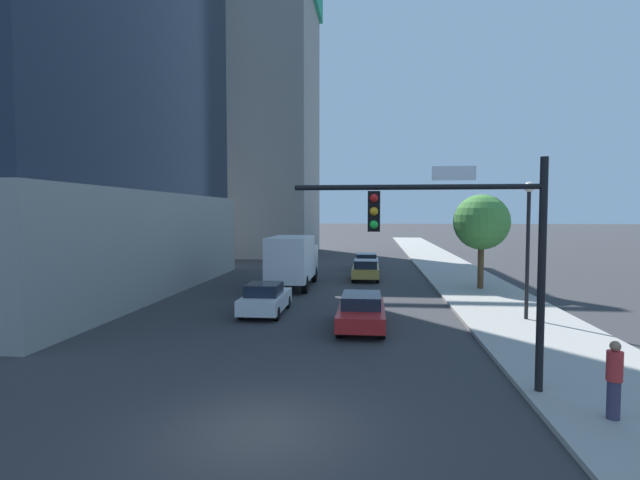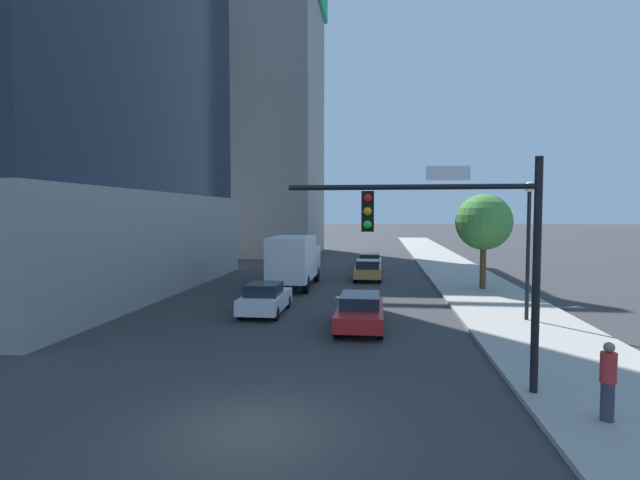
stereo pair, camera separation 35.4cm
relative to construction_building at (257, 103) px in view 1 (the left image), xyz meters
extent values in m
plane|color=#333335|center=(10.69, -44.71, -17.23)|extent=(400.00, 400.00, 0.00)
cube|color=#9E9B93|center=(19.49, -24.71, -17.15)|extent=(5.04, 120.00, 0.15)
cube|color=gray|center=(-8.68, -28.02, -14.30)|extent=(20.93, 24.50, 5.85)
cube|color=gray|center=(-0.02, 0.03, -1.42)|extent=(12.82, 14.28, 31.61)
cube|color=red|center=(3.83, -4.26, 3.00)|extent=(0.90, 0.90, 40.46)
cylinder|color=black|center=(17.37, -42.01, -14.09)|extent=(0.20, 0.20, 5.97)
cylinder|color=black|center=(14.20, -42.01, -11.85)|extent=(6.32, 0.14, 0.14)
cube|color=black|center=(13.13, -42.01, -12.47)|extent=(0.32, 0.36, 1.05)
sphere|color=red|center=(13.13, -42.20, -12.13)|extent=(0.22, 0.22, 0.22)
sphere|color=orange|center=(13.13, -42.20, -12.47)|extent=(0.22, 0.22, 0.22)
sphere|color=green|center=(13.13, -42.20, -12.81)|extent=(0.22, 0.22, 0.22)
cube|color=white|center=(15.15, -42.01, -11.50)|extent=(1.10, 0.04, 0.36)
cylinder|color=black|center=(19.71, -33.30, -14.34)|extent=(0.16, 0.16, 5.48)
sphere|color=silver|center=(19.71, -33.30, -11.42)|extent=(0.44, 0.44, 0.44)
cylinder|color=brown|center=(19.64, -24.81, -15.70)|extent=(0.36, 0.36, 2.76)
sphere|color=#478E3D|center=(19.64, -24.81, -13.06)|extent=(3.33, 3.33, 3.33)
cube|color=red|center=(12.67, -35.14, -16.63)|extent=(1.86, 4.59, 0.59)
cube|color=#19212D|center=(12.67, -35.01, -16.09)|extent=(1.56, 2.29, 0.51)
cylinder|color=black|center=(11.86, -33.58, -16.88)|extent=(0.22, 0.70, 0.70)
cylinder|color=black|center=(13.49, -33.58, -16.88)|extent=(0.22, 0.70, 0.70)
cylinder|color=black|center=(11.86, -36.70, -16.88)|extent=(0.22, 0.70, 0.70)
cylinder|color=black|center=(13.49, -36.70, -16.88)|extent=(0.22, 0.70, 0.70)
cube|color=#B7B7BC|center=(12.67, -14.47, -16.66)|extent=(1.91, 4.12, 0.56)
cube|color=#19212D|center=(12.67, -15.32, -16.11)|extent=(1.60, 2.05, 0.54)
cylinder|color=black|center=(11.84, -13.07, -16.89)|extent=(0.22, 0.67, 0.67)
cylinder|color=black|center=(13.51, -13.07, -16.89)|extent=(0.22, 0.67, 0.67)
cylinder|color=black|center=(11.84, -15.87, -16.89)|extent=(0.22, 0.67, 0.67)
cylinder|color=black|center=(13.51, -15.87, -16.89)|extent=(0.22, 0.67, 0.67)
cube|color=silver|center=(8.16, -32.70, -16.64)|extent=(1.80, 4.14, 0.67)
cube|color=#19212D|center=(8.16, -33.03, -16.03)|extent=(1.51, 1.78, 0.54)
cylinder|color=black|center=(7.37, -31.29, -16.92)|extent=(0.22, 0.61, 0.61)
cylinder|color=black|center=(8.95, -31.29, -16.92)|extent=(0.22, 0.61, 0.61)
cylinder|color=black|center=(7.37, -34.10, -16.92)|extent=(0.22, 0.61, 0.61)
cylinder|color=black|center=(8.95, -34.10, -16.92)|extent=(0.22, 0.61, 0.61)
cube|color=#AD8938|center=(12.67, -20.77, -16.60)|extent=(1.84, 4.37, 0.63)
cube|color=#19212D|center=(12.67, -21.69, -16.01)|extent=(1.54, 1.91, 0.55)
cylinder|color=black|center=(11.87, -19.29, -16.87)|extent=(0.22, 0.71, 0.71)
cylinder|color=black|center=(13.48, -19.29, -16.87)|extent=(0.22, 0.71, 0.71)
cylinder|color=black|center=(11.87, -22.26, -16.87)|extent=(0.22, 0.71, 0.71)
cylinder|color=black|center=(13.48, -22.26, -16.87)|extent=(0.22, 0.71, 0.71)
cube|color=silver|center=(8.16, -22.12, -15.67)|extent=(2.38, 1.94, 1.88)
cube|color=white|center=(8.16, -25.66, -15.29)|extent=(2.38, 4.84, 2.64)
cylinder|color=black|center=(7.11, -22.12, -16.71)|extent=(0.30, 1.04, 1.04)
cylinder|color=black|center=(9.20, -22.12, -16.71)|extent=(0.30, 1.04, 1.04)
cylinder|color=black|center=(7.11, -26.87, -16.71)|extent=(0.30, 1.04, 1.04)
cylinder|color=black|center=(9.20, -26.87, -16.71)|extent=(0.30, 1.04, 1.04)
cylinder|color=#38334C|center=(18.43, -43.60, -16.65)|extent=(0.28, 0.28, 0.86)
cylinder|color=red|center=(18.43, -43.60, -15.89)|extent=(0.34, 0.34, 0.66)
sphere|color=#997051|center=(18.43, -43.60, -15.44)|extent=(0.23, 0.23, 0.23)
camera|label=1|loc=(13.07, -54.73, -12.50)|focal=27.17mm
camera|label=2|loc=(13.42, -54.69, -12.50)|focal=27.17mm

